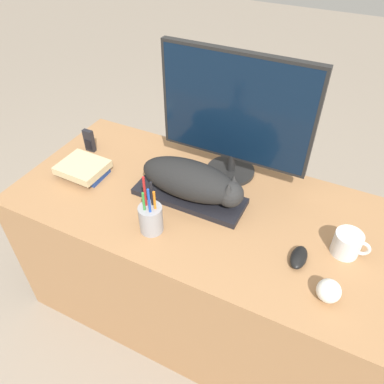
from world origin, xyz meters
name	(u,v)px	position (x,y,z in m)	size (l,w,h in m)	color
ground_plane	(163,365)	(0.00, 0.00, 0.00)	(12.00, 12.00, 0.00)	gray
desk	(198,260)	(0.00, 0.36, 0.35)	(1.50, 0.72, 0.71)	#9E7047
keyboard	(189,196)	(-0.05, 0.37, 0.72)	(0.45, 0.16, 0.02)	black
cat	(193,181)	(-0.03, 0.37, 0.80)	(0.42, 0.17, 0.15)	black
monitor	(235,113)	(0.04, 0.60, 0.99)	(0.62, 0.21, 0.53)	black
computer_mouse	(299,257)	(0.42, 0.25, 0.72)	(0.05, 0.10, 0.03)	black
coffee_mug	(348,244)	(0.56, 0.36, 0.75)	(0.12, 0.09, 0.09)	silver
pen_cup	(151,218)	(-0.09, 0.16, 0.77)	(0.09, 0.09, 0.23)	#939399
baseball	(329,291)	(0.54, 0.15, 0.74)	(0.07, 0.07, 0.07)	silver
phone	(89,141)	(-0.61, 0.46, 0.76)	(0.05, 0.02, 0.11)	black
book_stack	(83,169)	(-0.52, 0.30, 0.74)	(0.21, 0.17, 0.06)	navy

